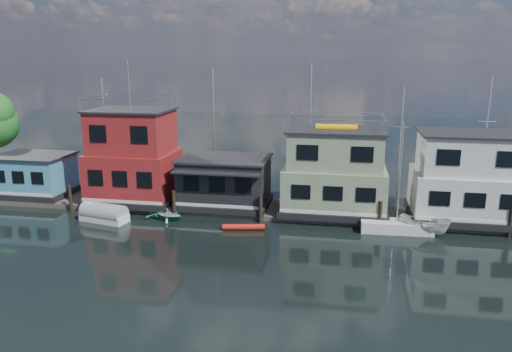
% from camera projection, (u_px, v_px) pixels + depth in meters
% --- Properties ---
extents(ground, '(160.00, 160.00, 0.00)m').
position_uv_depth(ground, '(186.00, 268.00, 30.48)').
color(ground, black).
rests_on(ground, ground).
extents(dock, '(48.00, 5.00, 0.40)m').
position_uv_depth(dock, '(231.00, 207.00, 41.89)').
color(dock, '#595147').
rests_on(dock, ground).
extents(houseboat_blue, '(6.40, 4.90, 3.66)m').
position_uv_depth(houseboat_blue, '(35.00, 175.00, 44.56)').
color(houseboat_blue, black).
rests_on(houseboat_blue, dock).
extents(houseboat_red, '(7.40, 5.90, 11.86)m').
position_uv_depth(houseboat_red, '(133.00, 158.00, 42.44)').
color(houseboat_red, black).
rests_on(houseboat_red, dock).
extents(houseboat_dark, '(7.40, 6.10, 4.06)m').
position_uv_depth(houseboat_dark, '(225.00, 181.00, 41.43)').
color(houseboat_dark, black).
rests_on(houseboat_dark, dock).
extents(houseboat_green, '(8.40, 5.90, 7.03)m').
position_uv_depth(houseboat_green, '(335.00, 173.00, 39.60)').
color(houseboat_green, black).
rests_on(houseboat_green, dock).
extents(houseboat_white, '(8.40, 5.90, 6.66)m').
position_uv_depth(houseboat_white, '(468.00, 178.00, 37.85)').
color(houseboat_white, black).
rests_on(houseboat_white, dock).
extents(pilings, '(42.28, 0.28, 2.20)m').
position_uv_depth(pilings, '(219.00, 207.00, 39.06)').
color(pilings, '#2D2116').
rests_on(pilings, ground).
extents(background_masts, '(36.40, 0.16, 12.00)m').
position_uv_depth(background_masts, '(296.00, 135.00, 45.51)').
color(background_masts, silver).
rests_on(background_masts, ground).
extents(dinghy_white, '(2.02, 1.77, 1.02)m').
position_uv_depth(dinghy_white, '(169.00, 214.00, 39.04)').
color(dinghy_white, silver).
rests_on(dinghy_white, ground).
extents(day_sailer, '(5.22, 1.92, 8.13)m').
position_uv_depth(day_sailer, '(396.00, 226.00, 36.62)').
color(day_sailer, silver).
rests_on(day_sailer, ground).
extents(tarp_runabout, '(4.04, 2.31, 1.55)m').
position_uv_depth(tarp_runabout, '(104.00, 214.00, 38.89)').
color(tarp_runabout, white).
rests_on(tarp_runabout, ground).
extents(motorboat, '(3.91, 2.41, 1.42)m').
position_uv_depth(motorboat, '(424.00, 225.00, 36.03)').
color(motorboat, silver).
rests_on(motorboat, ground).
extents(red_kayak, '(3.17, 1.03, 0.46)m').
position_uv_depth(red_kayak, '(244.00, 227.00, 37.02)').
color(red_kayak, red).
rests_on(red_kayak, ground).
extents(dinghy_teal, '(4.15, 3.71, 0.71)m').
position_uv_depth(dinghy_teal, '(166.00, 214.00, 39.61)').
color(dinghy_teal, '#25896E').
rests_on(dinghy_teal, ground).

